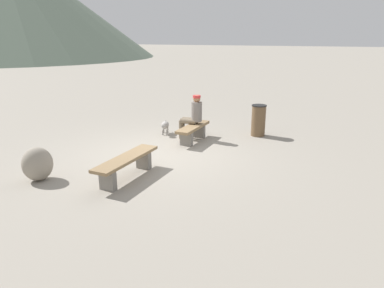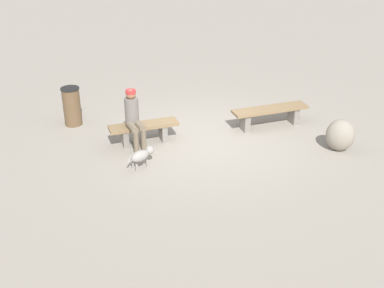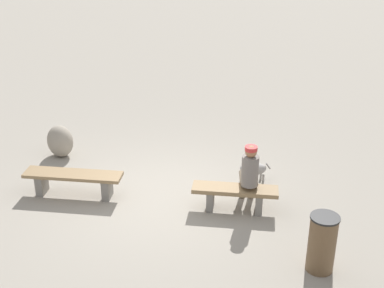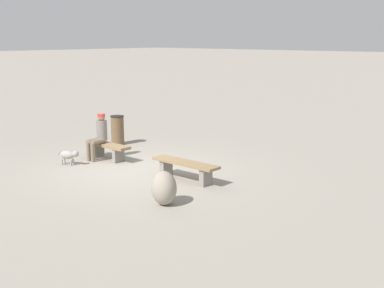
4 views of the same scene
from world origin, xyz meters
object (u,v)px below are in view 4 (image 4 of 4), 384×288
object	(u,v)px
bench_left	(185,167)
trash_bin	(117,130)
bench_right	(108,148)
boulder	(164,188)
dog	(69,155)
seated_person	(99,134)

from	to	relation	value
bench_left	trash_bin	size ratio (longest dim) A/B	1.98
bench_right	boulder	distance (m)	4.19
bench_left	bench_right	distance (m)	2.99
dog	boulder	size ratio (longest dim) A/B	0.86
bench_right	dog	bearing A→B (deg)	73.52
bench_right	trash_bin	xyz separation A→B (m)	(1.34, -1.49, 0.14)
bench_left	bench_right	size ratio (longest dim) A/B	1.21
trash_bin	boulder	xyz separation A→B (m)	(-5.17, 3.19, -0.11)
bench_left	trash_bin	xyz separation A→B (m)	(4.33, -1.62, 0.13)
bench_left	seated_person	world-z (taller)	seated_person
bench_left	seated_person	size ratio (longest dim) A/B	1.43
seated_person	dog	world-z (taller)	seated_person
trash_bin	boulder	bearing A→B (deg)	148.30
trash_bin	boulder	distance (m)	6.08
bench_right	seated_person	size ratio (longest dim) A/B	1.19
seated_person	dog	size ratio (longest dim) A/B	2.11
bench_left	dog	bearing A→B (deg)	15.96
dog	boulder	distance (m)	4.20
seated_person	trash_bin	world-z (taller)	seated_person
bench_right	boulder	bearing A→B (deg)	156.13
trash_bin	dog	bearing A→B (deg)	111.85
boulder	seated_person	bearing A→B (deg)	-21.43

